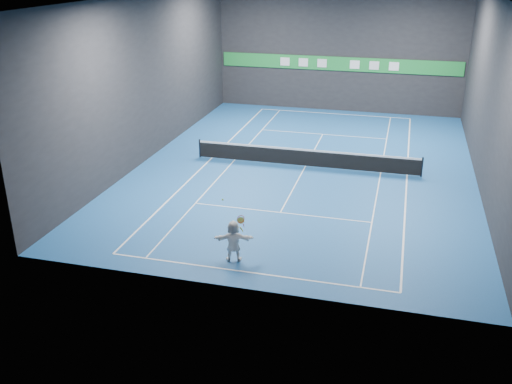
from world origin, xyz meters
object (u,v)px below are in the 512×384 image
(player, at_px, (234,241))
(tennis_ball, at_px, (223,200))
(tennis_racket, at_px, (241,221))
(tennis_net, at_px, (306,157))

(player, distance_m, tennis_ball, 1.66)
(tennis_ball, xyz_separation_m, tennis_racket, (0.73, -0.08, -0.74))
(tennis_net, bearing_deg, player, -93.94)
(tennis_ball, height_order, tennis_racket, tennis_ball)
(tennis_net, height_order, tennis_racket, tennis_racket)
(tennis_ball, relative_size, tennis_racket, 0.10)
(player, bearing_deg, tennis_ball, -31.80)
(player, height_order, tennis_net, player)
(tennis_ball, bearing_deg, player, -16.74)
(player, relative_size, tennis_racket, 2.35)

